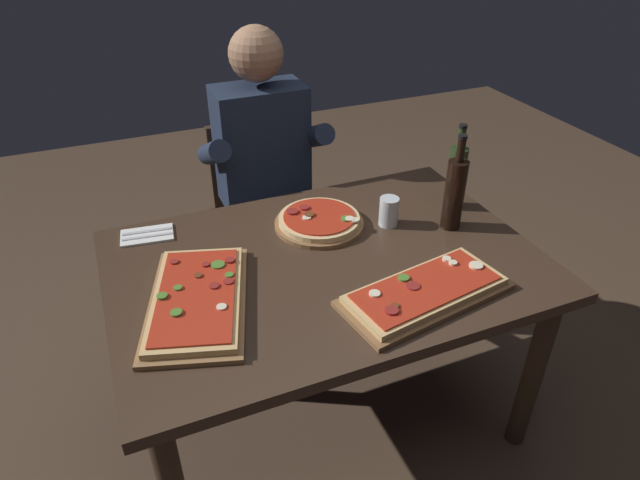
{
  "coord_description": "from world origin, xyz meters",
  "views": [
    {
      "loc": [
        -0.59,
        -1.37,
        1.79
      ],
      "look_at": [
        0.0,
        0.05,
        0.79
      ],
      "focal_mm": 30.98,
      "sensor_mm": 36.0,
      "label": 1
    }
  ],
  "objects": [
    {
      "name": "ground_plane",
      "position": [
        0.0,
        0.0,
        0.0
      ],
      "size": [
        6.4,
        6.4,
        0.0
      ],
      "primitive_type": "plane",
      "color": "#4C3828"
    },
    {
      "name": "dining_table",
      "position": [
        0.0,
        0.0,
        0.64
      ],
      "size": [
        1.4,
        0.96,
        0.74
      ],
      "color": "#3D2B1E",
      "rests_on": "ground_plane"
    },
    {
      "name": "pizza_rectangular_front",
      "position": [
        0.2,
        -0.29,
        0.76
      ],
      "size": [
        0.56,
        0.32,
        0.05
      ],
      "color": "brown",
      "rests_on": "dining_table"
    },
    {
      "name": "pizza_rectangular_left",
      "position": [
        -0.44,
        -0.06,
        0.76
      ],
      "size": [
        0.42,
        0.57,
        0.05
      ],
      "color": "olive",
      "rests_on": "dining_table"
    },
    {
      "name": "pizza_round_far",
      "position": [
        0.06,
        0.21,
        0.76
      ],
      "size": [
        0.32,
        0.32,
        0.05
      ],
      "color": "brown",
      "rests_on": "dining_table"
    },
    {
      "name": "wine_bottle_dark",
      "position": [
        0.59,
        0.15,
        0.87
      ],
      "size": [
        0.07,
        0.07,
        0.33
      ],
      "color": "#233819",
      "rests_on": "dining_table"
    },
    {
      "name": "oil_bottle_amber",
      "position": [
        0.5,
        0.02,
        0.88
      ],
      "size": [
        0.07,
        0.07,
        0.35
      ],
      "color": "black",
      "rests_on": "dining_table"
    },
    {
      "name": "tumbler_near_camera",
      "position": [
        0.3,
        0.12,
        0.79
      ],
      "size": [
        0.07,
        0.07,
        0.11
      ],
      "color": "silver",
      "rests_on": "dining_table"
    },
    {
      "name": "napkin_cutlery_set",
      "position": [
        -0.52,
        0.38,
        0.74
      ],
      "size": [
        0.19,
        0.13,
        0.01
      ],
      "color": "white",
      "rests_on": "dining_table"
    },
    {
      "name": "diner_chair",
      "position": [
        0.03,
        0.86,
        0.49
      ],
      "size": [
        0.44,
        0.44,
        0.87
      ],
      "color": "#3D2B1E",
      "rests_on": "ground_plane"
    },
    {
      "name": "seated_diner",
      "position": [
        0.03,
        0.74,
        0.74
      ],
      "size": [
        0.53,
        0.41,
        1.33
      ],
      "color": "#23232D",
      "rests_on": "ground_plane"
    }
  ]
}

